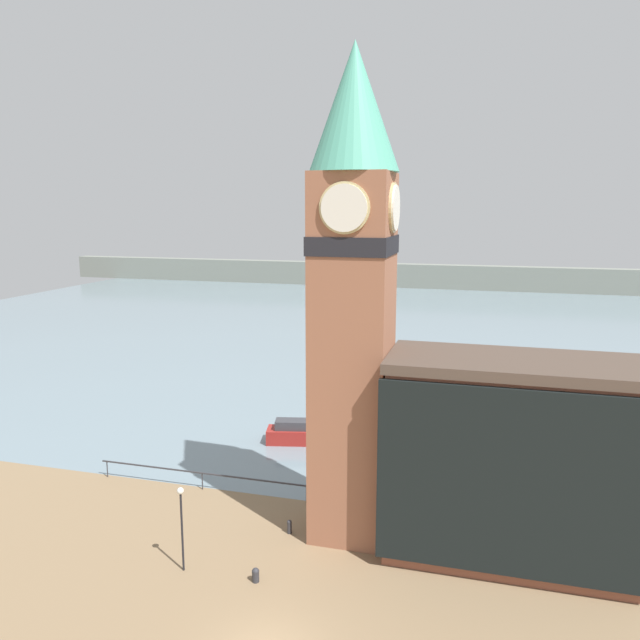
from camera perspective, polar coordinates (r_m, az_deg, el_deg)
name	(u,v)px	position (r m, az deg, el deg)	size (l,w,h in m)	color
water	(437,322)	(94.34, 10.64, -0.22)	(160.00, 120.00, 0.00)	gray
far_shoreline	(455,277)	(133.49, 12.20, 3.86)	(180.00, 3.00, 5.00)	gray
pier_railing	(202,474)	(39.54, -10.73, -13.69)	(13.84, 0.08, 1.09)	#333338
clock_tower	(353,287)	(30.74, 3.04, 3.02)	(4.32, 4.32, 24.53)	#935B42
pier_building	(509,460)	(31.86, 16.92, -12.15)	(11.85, 5.57, 9.96)	brown
boat_near	(307,434)	(46.09, -1.22, -10.37)	(6.35, 3.02, 1.69)	maroon
mooring_bollard_near	(256,574)	(30.94, -5.91, -22.13)	(0.34, 0.34, 0.68)	#2D2D33
mooring_bollard_far	(289,526)	(34.53, -2.81, -18.30)	(0.26, 0.26, 0.75)	#2D2D33
lamp_post	(181,513)	(31.01, -12.56, -16.87)	(0.32, 0.32, 4.17)	black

